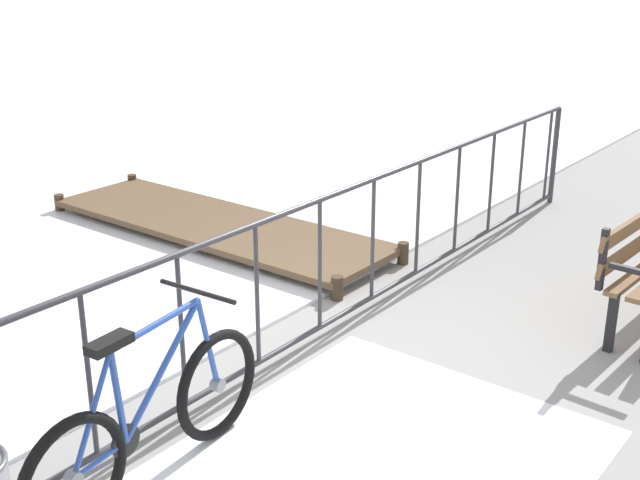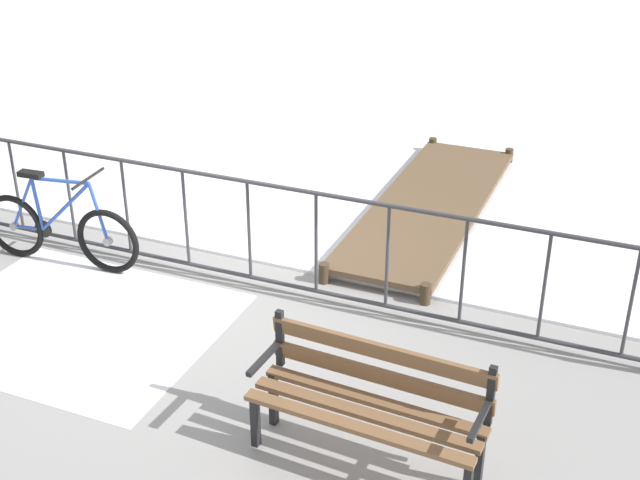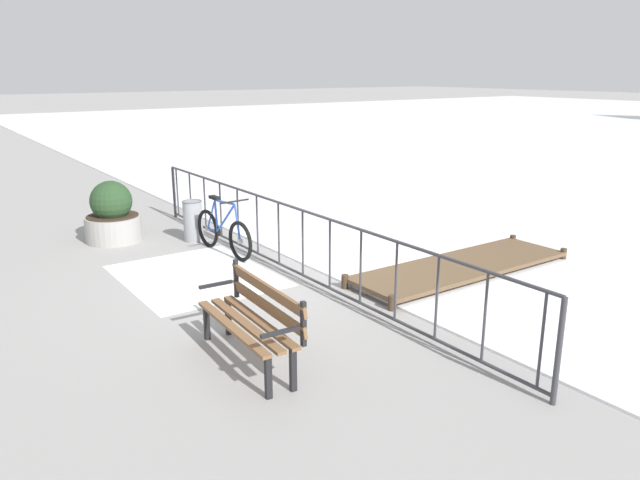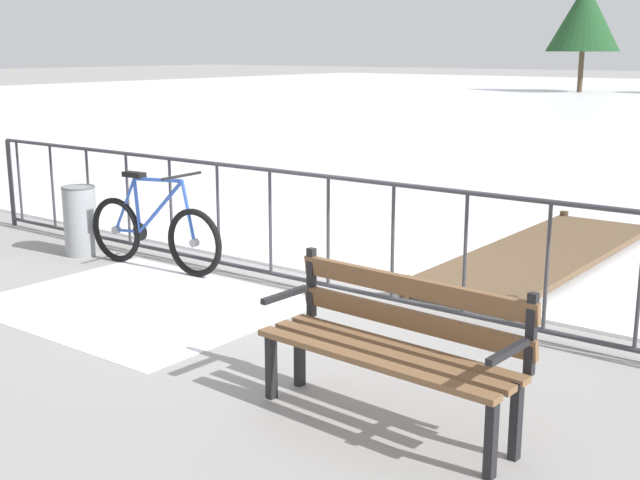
% 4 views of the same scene
% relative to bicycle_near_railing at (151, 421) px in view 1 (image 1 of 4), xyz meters
% --- Properties ---
extents(ground_plane, '(160.00, 160.00, 0.00)m').
position_rel_bicycle_near_railing_xyz_m(ground_plane, '(1.55, 0.34, -0.37)').
color(ground_plane, gray).
extents(snow_patch, '(2.49, 2.05, 0.01)m').
position_rel_bicycle_near_railing_xyz_m(snow_patch, '(0.79, -0.86, -0.36)').
color(snow_patch, white).
rests_on(snow_patch, ground).
extents(railing_fence, '(9.06, 0.06, 1.07)m').
position_rel_bicycle_near_railing_xyz_m(railing_fence, '(1.55, 0.34, 0.19)').
color(railing_fence, '#38383D').
rests_on(railing_fence, ground).
extents(bicycle_near_railing, '(1.71, 0.52, 0.97)m').
position_rel_bicycle_near_railing_xyz_m(bicycle_near_railing, '(0.00, 0.00, 0.00)').
color(bicycle_near_railing, black).
rests_on(bicycle_near_railing, ground).
extents(wooden_dock, '(1.10, 3.77, 0.20)m').
position_rel_bicycle_near_railing_xyz_m(wooden_dock, '(2.99, 2.48, -0.25)').
color(wooden_dock, brown).
rests_on(wooden_dock, ground).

